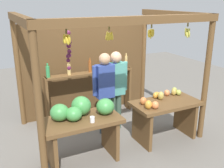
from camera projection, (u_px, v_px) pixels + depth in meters
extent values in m
plane|color=slate|center=(108.00, 130.00, 5.19)|extent=(12.00, 12.00, 0.00)
cylinder|color=brown|center=(39.00, 108.00, 3.38)|extent=(0.10, 0.10, 2.24)
cylinder|color=brown|center=(206.00, 79.00, 4.59)|extent=(0.10, 0.10, 2.24)
cylinder|color=brown|center=(18.00, 71.00, 5.10)|extent=(0.10, 0.10, 2.24)
cylinder|color=brown|center=(144.00, 57.00, 6.31)|extent=(0.10, 0.10, 2.24)
cube|color=brown|center=(137.00, 20.00, 3.65)|extent=(2.99, 0.12, 0.12)
cube|color=brown|center=(19.00, 19.00, 3.91)|extent=(0.12, 2.12, 0.12)
cube|color=brown|center=(174.00, 14.00, 5.12)|extent=(0.12, 2.12, 0.12)
cube|color=#52381E|center=(87.00, 68.00, 5.75)|extent=(2.89, 0.04, 2.02)
cylinder|color=brown|center=(66.00, 31.00, 3.32)|extent=(0.02, 0.02, 0.06)
ellipsoid|color=gold|center=(69.00, 40.00, 3.37)|extent=(0.04, 0.07, 0.13)
ellipsoid|color=gold|center=(67.00, 39.00, 3.38)|extent=(0.07, 0.06, 0.13)
ellipsoid|color=gold|center=(66.00, 39.00, 3.39)|extent=(0.07, 0.04, 0.13)
ellipsoid|color=gold|center=(64.00, 38.00, 3.37)|extent=(0.06, 0.05, 0.13)
ellipsoid|color=gold|center=(64.00, 39.00, 3.34)|extent=(0.04, 0.06, 0.13)
ellipsoid|color=gold|center=(66.00, 39.00, 3.33)|extent=(0.06, 0.07, 0.13)
ellipsoid|color=gold|center=(67.00, 41.00, 3.33)|extent=(0.07, 0.04, 0.13)
ellipsoid|color=gold|center=(69.00, 39.00, 3.35)|extent=(0.05, 0.06, 0.13)
cylinder|color=brown|center=(109.00, 28.00, 3.68)|extent=(0.02, 0.02, 0.06)
ellipsoid|color=gold|center=(111.00, 35.00, 3.72)|extent=(0.04, 0.06, 0.11)
ellipsoid|color=gold|center=(110.00, 37.00, 3.74)|extent=(0.05, 0.06, 0.12)
ellipsoid|color=gold|center=(109.00, 37.00, 3.74)|extent=(0.07, 0.04, 0.12)
ellipsoid|color=gold|center=(107.00, 36.00, 3.73)|extent=(0.08, 0.06, 0.12)
ellipsoid|color=gold|center=(107.00, 35.00, 3.71)|extent=(0.05, 0.07, 0.12)
ellipsoid|color=gold|center=(108.00, 37.00, 3.69)|extent=(0.04, 0.05, 0.12)
ellipsoid|color=gold|center=(109.00, 36.00, 3.69)|extent=(0.06, 0.05, 0.12)
ellipsoid|color=gold|center=(110.00, 36.00, 3.69)|extent=(0.07, 0.04, 0.12)
ellipsoid|color=gold|center=(112.00, 37.00, 3.71)|extent=(0.06, 0.07, 0.12)
cylinder|color=brown|center=(188.00, 25.00, 4.20)|extent=(0.02, 0.02, 0.06)
ellipsoid|color=#D1CC4C|center=(188.00, 32.00, 4.25)|extent=(0.04, 0.09, 0.14)
ellipsoid|color=#D1CC4C|center=(187.00, 32.00, 4.27)|extent=(0.07, 0.05, 0.15)
ellipsoid|color=#D1CC4C|center=(186.00, 32.00, 4.23)|extent=(0.06, 0.07, 0.15)
ellipsoid|color=#D1CC4C|center=(187.00, 34.00, 4.20)|extent=(0.06, 0.06, 0.15)
ellipsoid|color=#D1CC4C|center=(189.00, 34.00, 4.22)|extent=(0.08, 0.05, 0.15)
cylinder|color=brown|center=(152.00, 26.00, 3.99)|extent=(0.02, 0.02, 0.06)
ellipsoid|color=gold|center=(153.00, 33.00, 4.03)|extent=(0.04, 0.08, 0.13)
ellipsoid|color=gold|center=(151.00, 34.00, 4.06)|extent=(0.07, 0.06, 0.14)
ellipsoid|color=gold|center=(150.00, 33.00, 4.03)|extent=(0.06, 0.04, 0.14)
ellipsoid|color=gold|center=(149.00, 33.00, 4.02)|extent=(0.06, 0.07, 0.14)
ellipsoid|color=gold|center=(150.00, 35.00, 3.99)|extent=(0.06, 0.08, 0.14)
ellipsoid|color=gold|center=(152.00, 33.00, 3.99)|extent=(0.06, 0.04, 0.14)
ellipsoid|color=gold|center=(153.00, 33.00, 4.01)|extent=(0.07, 0.07, 0.14)
cylinder|color=#4C422D|center=(68.00, 47.00, 3.62)|extent=(0.01, 0.01, 0.55)
sphere|color=#601E42|center=(68.00, 33.00, 3.59)|extent=(0.07, 0.07, 0.07)
sphere|color=#511938|center=(67.00, 37.00, 3.57)|extent=(0.07, 0.07, 0.07)
sphere|color=#511938|center=(69.00, 42.00, 3.62)|extent=(0.07, 0.07, 0.07)
sphere|color=#511938|center=(69.00, 46.00, 3.63)|extent=(0.07, 0.07, 0.07)
sphere|color=#511938|center=(69.00, 51.00, 3.64)|extent=(0.06, 0.06, 0.06)
sphere|color=#601E42|center=(69.00, 55.00, 3.69)|extent=(0.07, 0.07, 0.07)
sphere|color=#511938|center=(68.00, 56.00, 3.66)|extent=(0.06, 0.06, 0.06)
sphere|color=#511938|center=(68.00, 60.00, 3.69)|extent=(0.06, 0.06, 0.06)
sphere|color=#511938|center=(69.00, 68.00, 3.71)|extent=(0.06, 0.06, 0.06)
cube|color=brown|center=(81.00, 121.00, 4.00)|extent=(1.21, 0.64, 0.06)
cube|color=brown|center=(52.00, 149.00, 3.90)|extent=(0.06, 0.58, 0.67)
cube|color=brown|center=(110.00, 135.00, 4.31)|extent=(0.06, 0.58, 0.67)
ellipsoid|color=#429347|center=(81.00, 106.00, 4.09)|extent=(0.40, 0.40, 0.30)
ellipsoid|color=#429347|center=(60.00, 112.00, 3.90)|extent=(0.34, 0.34, 0.26)
ellipsoid|color=#429347|center=(74.00, 114.00, 3.90)|extent=(0.29, 0.29, 0.22)
ellipsoid|color=#429347|center=(105.00, 106.00, 4.12)|extent=(0.40, 0.40, 0.26)
cylinder|color=white|center=(92.00, 119.00, 3.86)|extent=(0.07, 0.07, 0.09)
cube|color=brown|center=(166.00, 103.00, 4.66)|extent=(1.21, 0.64, 0.06)
cube|color=brown|center=(142.00, 127.00, 4.57)|extent=(0.06, 0.58, 0.67)
cube|color=brown|center=(185.00, 117.00, 4.98)|extent=(0.06, 0.58, 0.67)
ellipsoid|color=#A8B24C|center=(179.00, 93.00, 4.95)|extent=(0.13, 0.13, 0.11)
ellipsoid|color=#B79E47|center=(174.00, 92.00, 4.95)|extent=(0.13, 0.13, 0.13)
ellipsoid|color=#CC7038|center=(143.00, 101.00, 4.50)|extent=(0.16, 0.16, 0.14)
ellipsoid|color=gold|center=(155.00, 95.00, 4.80)|extent=(0.13, 0.13, 0.12)
ellipsoid|color=#E07F47|center=(167.00, 93.00, 4.92)|extent=(0.12, 0.12, 0.12)
ellipsoid|color=#E07F47|center=(155.00, 105.00, 4.34)|extent=(0.16, 0.16, 0.13)
ellipsoid|color=#A8B24C|center=(174.00, 91.00, 5.02)|extent=(0.12, 0.12, 0.13)
ellipsoid|color=#B79E47|center=(161.00, 96.00, 4.72)|extent=(0.16, 0.16, 0.15)
ellipsoid|color=gold|center=(157.00, 95.00, 4.85)|extent=(0.13, 0.13, 0.10)
ellipsoid|color=gold|center=(148.00, 105.00, 4.33)|extent=(0.17, 0.17, 0.15)
cube|color=brown|center=(47.00, 102.00, 5.27)|extent=(0.05, 0.20, 1.00)
cube|color=brown|center=(128.00, 88.00, 6.05)|extent=(0.05, 0.20, 1.00)
cube|color=brown|center=(90.00, 73.00, 5.51)|extent=(1.88, 0.22, 0.04)
cylinder|color=#338C4C|center=(48.00, 72.00, 5.10)|extent=(0.07, 0.07, 0.22)
cylinder|color=#338C4C|center=(47.00, 65.00, 5.06)|extent=(0.03, 0.03, 0.06)
cylinder|color=#D8B266|center=(69.00, 69.00, 5.28)|extent=(0.07, 0.07, 0.22)
cylinder|color=#D8B266|center=(69.00, 63.00, 5.24)|extent=(0.03, 0.03, 0.06)
cylinder|color=#994C1E|center=(90.00, 66.00, 5.47)|extent=(0.06, 0.06, 0.24)
cylinder|color=#994C1E|center=(90.00, 59.00, 5.42)|extent=(0.03, 0.03, 0.06)
cylinder|color=#994C1E|center=(109.00, 65.00, 5.65)|extent=(0.06, 0.06, 0.23)
cylinder|color=#994C1E|center=(109.00, 58.00, 5.61)|extent=(0.03, 0.03, 0.06)
cylinder|color=#D8B266|center=(126.00, 62.00, 5.83)|extent=(0.06, 0.06, 0.27)
cylinder|color=#D8B266|center=(126.00, 55.00, 5.78)|extent=(0.03, 0.03, 0.06)
cylinder|color=#344550|center=(102.00, 115.00, 4.96)|extent=(0.11, 0.11, 0.73)
cylinder|color=#344550|center=(108.00, 114.00, 5.01)|extent=(0.11, 0.11, 0.73)
cube|color=#2D428C|center=(105.00, 81.00, 4.77)|extent=(0.32, 0.19, 0.62)
cylinder|color=#2D428C|center=(95.00, 81.00, 4.68)|extent=(0.08, 0.08, 0.55)
cylinder|color=#2D428C|center=(115.00, 78.00, 4.85)|extent=(0.08, 0.08, 0.55)
sphere|color=tan|center=(105.00, 59.00, 4.64)|extent=(0.21, 0.21, 0.21)
cylinder|color=#3C5746|center=(113.00, 112.00, 5.11)|extent=(0.11, 0.11, 0.73)
cylinder|color=#3C5746|center=(118.00, 111.00, 5.16)|extent=(0.11, 0.11, 0.73)
cube|color=teal|center=(116.00, 79.00, 4.92)|extent=(0.32, 0.19, 0.62)
cylinder|color=teal|center=(106.00, 79.00, 4.83)|extent=(0.08, 0.08, 0.55)
cylinder|color=teal|center=(125.00, 76.00, 5.00)|extent=(0.08, 0.08, 0.55)
sphere|color=tan|center=(116.00, 57.00, 4.80)|extent=(0.21, 0.21, 0.21)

